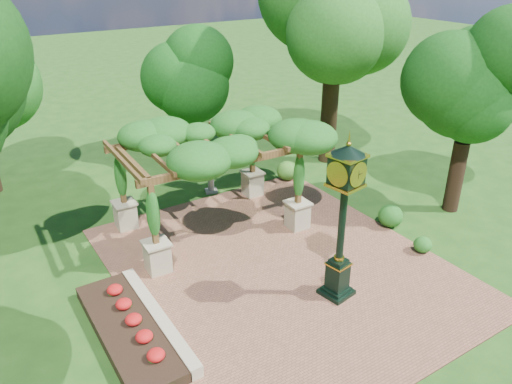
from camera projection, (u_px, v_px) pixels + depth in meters
ground at (298, 281)px, 16.16m from camera, size 120.00×120.00×0.00m
brick_plaza at (280, 266)px, 16.91m from camera, size 10.00×12.00×0.04m
border_wall at (158, 318)px, 14.21m from camera, size 0.35×5.00×0.40m
flower_bed at (128, 331)px, 13.79m from camera, size 1.50×5.00×0.36m
pedestal_clock at (343, 209)px, 14.23m from camera, size 1.14×1.14×5.01m
pergola at (208, 146)px, 17.83m from camera, size 6.66×4.31×4.12m
sundial at (211, 183)px, 22.01m from camera, size 0.66×0.66×0.95m
shrub_front at (423, 245)px, 17.56m from camera, size 0.83×0.83×0.58m
shrub_mid at (391, 216)px, 19.19m from camera, size 1.20×1.20×0.85m
shrub_back at (287, 171)px, 23.11m from camera, size 1.05×1.05×0.88m
tree_north at (190, 68)px, 24.95m from camera, size 3.46×3.46×6.44m
tree_east_far at (336, 5)px, 22.34m from camera, size 5.43×5.43×10.89m
tree_east_near at (473, 85)px, 18.44m from camera, size 3.49×3.49×7.57m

